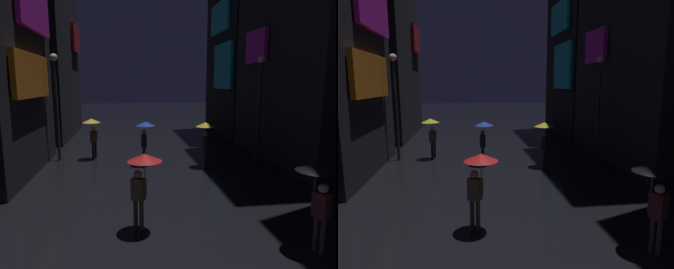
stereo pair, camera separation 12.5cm
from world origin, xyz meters
TOP-DOWN VIEW (x-y plane):
  - building_right_far at (7.47, 21.50)m, footprint 4.25×7.03m
  - pedestrian_midstreet_centre_yellow at (-3.32, 14.72)m, footprint 0.90×0.90m
  - pedestrian_foreground_right_yellow at (2.08, 12.38)m, footprint 0.90×0.90m
  - pedestrian_foreground_left_blue at (-0.69, 13.18)m, footprint 0.90×0.90m
  - pedestrian_midstreet_left_black at (2.74, 5.03)m, footprint 0.90×0.90m
  - pedestrian_far_right_red at (-1.18, 6.55)m, footprint 0.90×0.90m
  - streetlamp_left_far at (-5.00, 14.62)m, footprint 0.36×0.36m
  - streetlamp_right_far at (5.00, 13.13)m, footprint 0.36×0.36m

SIDE VIEW (x-z plane):
  - pedestrian_midstreet_centre_yellow at x=-3.32m, z-range 0.61..2.73m
  - pedestrian_foreground_right_yellow at x=2.08m, z-range 0.61..2.73m
  - pedestrian_foreground_left_blue at x=-0.69m, z-range 0.61..2.73m
  - pedestrian_midstreet_left_black at x=2.74m, z-range 0.61..2.73m
  - pedestrian_far_right_red at x=-1.18m, z-range 0.61..2.73m
  - streetlamp_right_far at x=5.00m, z-range 0.68..5.92m
  - streetlamp_left_far at x=-5.00m, z-range 0.68..6.03m
  - building_right_far at x=7.47m, z-range 0.00..18.68m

